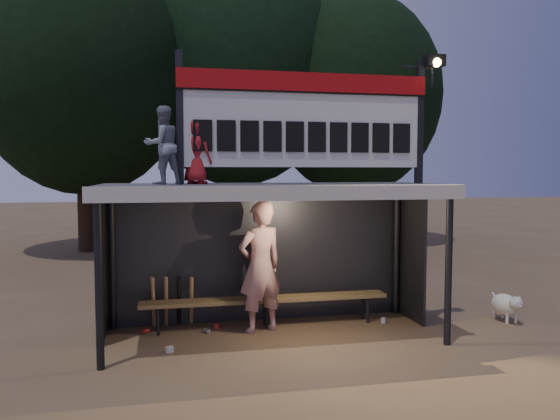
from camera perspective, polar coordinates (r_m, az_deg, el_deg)
The scene contains 13 objects.
ground at distance 8.50m, azimuth -0.78°, elevation -13.09°, with size 80.00×80.00×0.00m, color brown.
player at distance 8.53m, azimuth -2.07°, elevation -5.94°, with size 0.75×0.49×2.05m, color silver.
child_a at distance 7.85m, azimuth -12.19°, elevation 6.62°, with size 0.53×0.42×1.10m, color gray.
child_b at distance 8.03m, azimuth -8.75°, elevation 6.05°, with size 0.46×0.30×0.94m, color maroon.
dugout_shelter at distance 8.39m, azimuth -1.11°, elevation -0.46°, with size 5.10×2.08×2.32m.
scoreboard_assembly at distance 8.29m, azimuth 3.05°, elevation 9.71°, with size 4.10×0.27×1.99m.
bench at distance 8.91m, azimuth -1.48°, elevation -9.40°, with size 4.00×0.35×0.48m.
tree_left at distance 18.38m, azimuth -19.93°, elevation 13.20°, with size 6.46×6.46×9.27m.
tree_mid at distance 19.98m, azimuth -4.52°, elevation 14.56°, with size 7.22×7.22×10.36m.
tree_right at distance 19.79m, azimuth 7.70°, elevation 11.77°, with size 6.08×6.08×8.72m.
dog at distance 10.00m, azimuth 22.59°, elevation -9.13°, with size 0.36×0.81×0.49m.
bats at distance 9.03m, azimuth -11.17°, elevation -9.31°, with size 0.67×0.35×0.84m.
litter at distance 8.69m, azimuth -5.32°, elevation -12.47°, with size 3.96×1.13×0.08m.
Camera 1 is at (-1.58, -7.97, 2.50)m, focal length 35.00 mm.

